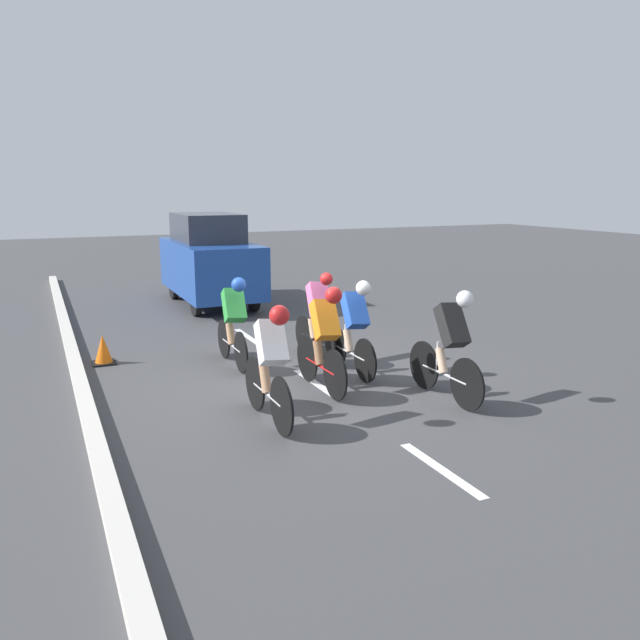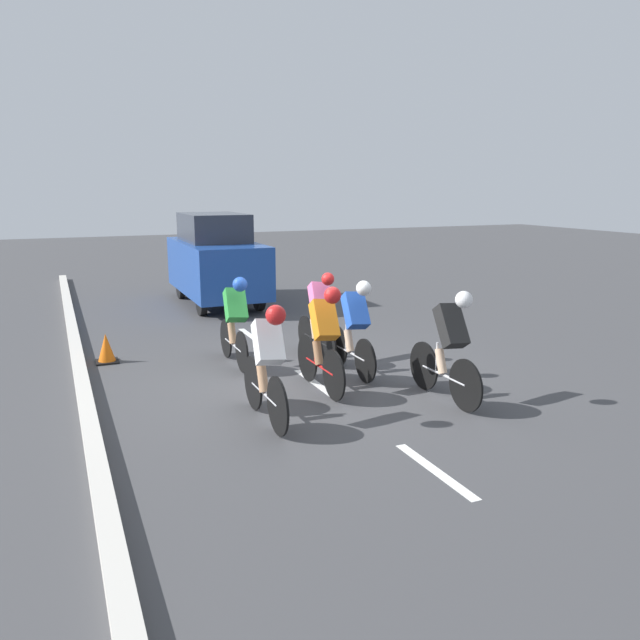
% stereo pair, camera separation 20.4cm
% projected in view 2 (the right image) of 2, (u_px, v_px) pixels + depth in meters
% --- Properties ---
extents(ground_plane, '(60.00, 60.00, 0.00)m').
position_uv_depth(ground_plane, '(308.00, 378.00, 9.52)').
color(ground_plane, '#424244').
extents(lane_stripe_near, '(0.12, 1.40, 0.01)m').
position_uv_depth(lane_stripe_near, '(435.00, 470.00, 6.42)').
color(lane_stripe_near, white).
rests_on(lane_stripe_near, ground).
extents(lane_stripe_mid, '(0.12, 1.40, 0.01)m').
position_uv_depth(lane_stripe_mid, '(315.00, 382.00, 9.30)').
color(lane_stripe_mid, white).
rests_on(lane_stripe_mid, ground).
extents(lane_stripe_far, '(0.12, 1.40, 0.01)m').
position_uv_depth(lane_stripe_far, '(251.00, 336.00, 12.17)').
color(lane_stripe_far, white).
rests_on(lane_stripe_far, ground).
extents(curb, '(0.20, 25.56, 0.14)m').
position_uv_depth(curb, '(87.00, 408.00, 8.05)').
color(curb, beige).
rests_on(curb, ground).
extents(cyclist_pink, '(0.39, 1.61, 1.50)m').
position_uv_depth(cyclist_pink, '(319.00, 313.00, 10.41)').
color(cyclist_pink, black).
rests_on(cyclist_pink, ground).
extents(cyclist_white, '(0.37, 1.67, 1.53)m').
position_uv_depth(cyclist_white, '(268.00, 360.00, 7.54)').
color(cyclist_white, black).
rests_on(cyclist_white, ground).
extents(cyclist_orange, '(0.37, 1.66, 1.55)m').
position_uv_depth(cyclist_orange, '(323.00, 336.00, 8.74)').
color(cyclist_orange, black).
rests_on(cyclist_orange, ground).
extents(cyclist_green, '(0.37, 1.61, 1.49)m').
position_uv_depth(cyclist_green, '(235.00, 318.00, 10.03)').
color(cyclist_green, black).
rests_on(cyclist_green, ground).
extents(cyclist_blue, '(0.36, 1.63, 1.51)m').
position_uv_depth(cyclist_blue, '(354.00, 325.00, 9.52)').
color(cyclist_blue, black).
rests_on(cyclist_blue, ground).
extents(cyclist_black, '(0.36, 1.69, 1.56)m').
position_uv_depth(cyclist_black, '(449.00, 343.00, 8.33)').
color(cyclist_black, black).
rests_on(cyclist_black, ground).
extents(support_car, '(1.70, 3.89, 2.22)m').
position_uv_depth(support_car, '(216.00, 260.00, 15.28)').
color(support_car, black).
rests_on(support_car, ground).
extents(traffic_cone, '(0.36, 0.36, 0.49)m').
position_uv_depth(traffic_cone, '(106.00, 349.00, 10.32)').
color(traffic_cone, black).
rests_on(traffic_cone, ground).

